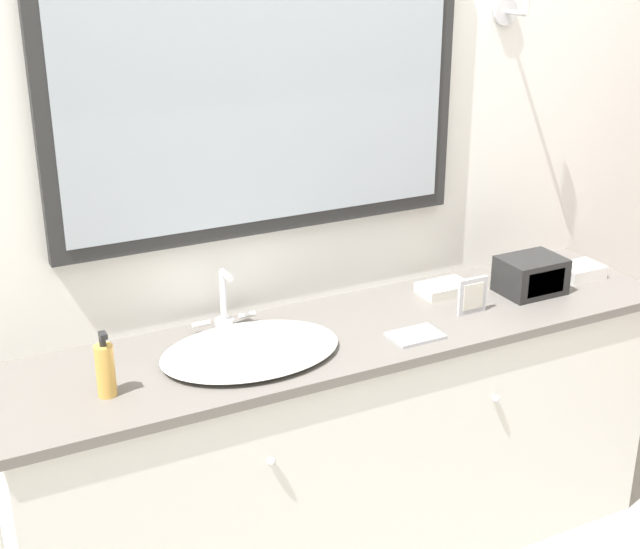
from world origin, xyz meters
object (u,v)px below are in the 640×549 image
object	(u,v)px
soap_bottle	(105,369)
appliance_box	(531,275)
picture_frame	(472,296)
sink_basin	(250,349)

from	to	relation	value
soap_bottle	appliance_box	world-z (taller)	soap_bottle
soap_bottle	picture_frame	bearing A→B (deg)	-0.22
soap_bottle	sink_basin	bearing A→B (deg)	6.31
soap_bottle	appliance_box	size ratio (longest dim) A/B	0.90
picture_frame	sink_basin	bearing A→B (deg)	176.02
picture_frame	appliance_box	bearing A→B (deg)	10.53
appliance_box	picture_frame	size ratio (longest dim) A/B	1.73
appliance_box	soap_bottle	bearing A→B (deg)	-178.13
sink_basin	appliance_box	size ratio (longest dim) A/B	2.56
soap_bottle	appliance_box	bearing A→B (deg)	1.87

